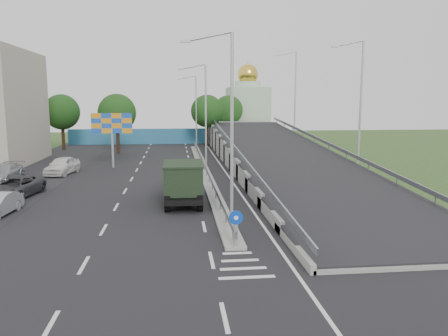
{
  "coord_description": "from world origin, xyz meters",
  "views": [
    {
      "loc": [
        -2.62,
        -16.72,
        6.76
      ],
      "look_at": [
        0.6,
        12.48,
        2.2
      ],
      "focal_mm": 35.0,
      "sensor_mm": 36.0,
      "label": 1
    }
  ],
  "objects": [
    {
      "name": "tree_median_far",
      "position": [
        2.0,
        48.0,
        5.18
      ],
      "size": [
        4.8,
        4.8,
        7.6
      ],
      "color": "black",
      "rests_on": "ground"
    },
    {
      "name": "dump_truck",
      "position": [
        -2.2,
        11.92,
        1.55
      ],
      "size": [
        2.52,
        6.36,
        2.79
      ],
      "rotation": [
        0.0,
        0.0,
        -0.01
      ],
      "color": "black",
      "rests_on": "ground"
    },
    {
      "name": "lamp_post_mid",
      "position": [
        0.11,
        26.0,
        5.81
      ],
      "size": [
        2.74,
        0.18,
        10.08
      ],
      "color": "#B2B5B7",
      "rests_on": "median"
    },
    {
      "name": "median",
      "position": [
        0.0,
        24.0,
        0.1
      ],
      "size": [
        1.0,
        44.0,
        0.2
      ],
      "primitive_type": "cube",
      "color": "gray",
      "rests_on": "ground"
    },
    {
      "name": "lamp_post_far",
      "position": [
        0.11,
        46.0,
        5.81
      ],
      "size": [
        2.74,
        0.18,
        10.08
      ],
      "color": "#B2B5B7",
      "rests_on": "median"
    },
    {
      "name": "billboard",
      "position": [
        -9.0,
        28.0,
        4.19
      ],
      "size": [
        4.0,
        0.24,
        5.5
      ],
      "color": "#B2B5B7",
      "rests_on": "ground"
    },
    {
      "name": "tree_ramp_far",
      "position": [
        6.0,
        55.0,
        5.18
      ],
      "size": [
        4.8,
        4.8,
        7.6
      ],
      "color": "black",
      "rests_on": "ground"
    },
    {
      "name": "overpass_ramp",
      "position": [
        7.5,
        24.0,
        1.75
      ],
      "size": [
        10.0,
        50.0,
        3.5
      ],
      "color": "gray",
      "rests_on": "ground"
    },
    {
      "name": "tree_left_mid",
      "position": [
        -10.0,
        40.0,
        5.18
      ],
      "size": [
        4.8,
        4.8,
        7.6
      ],
      "color": "black",
      "rests_on": "ground"
    },
    {
      "name": "sign_bollard",
      "position": [
        0.0,
        2.17,
        1.03
      ],
      "size": [
        0.64,
        0.23,
        1.67
      ],
      "color": "black",
      "rests_on": "median"
    },
    {
      "name": "parked_car_e",
      "position": [
        -13.11,
        24.44,
        0.81
      ],
      "size": [
        2.69,
        5.02,
        1.62
      ],
      "primitive_type": "imported",
      "rotation": [
        0.0,
        0.0,
        -0.17
      ],
      "color": "silver",
      "rests_on": "ground"
    },
    {
      "name": "parking_strip",
      "position": [
        -16.0,
        20.0,
        0.0
      ],
      "size": [
        8.0,
        90.0,
        0.05
      ],
      "primitive_type": "cube",
      "color": "black",
      "rests_on": "ground"
    },
    {
      "name": "lamp_post_near",
      "position": [
        0.11,
        6.0,
        5.81
      ],
      "size": [
        2.74,
        0.18,
        10.08
      ],
      "color": "#B2B5B7",
      "rests_on": "median"
    },
    {
      "name": "blue_wall",
      "position": [
        -4.0,
        52.0,
        1.2
      ],
      "size": [
        30.0,
        0.5,
        2.4
      ],
      "primitive_type": "cube",
      "color": "teal",
      "rests_on": "ground"
    },
    {
      "name": "church",
      "position": [
        10.0,
        60.0,
        5.31
      ],
      "size": [
        7.0,
        7.0,
        13.8
      ],
      "color": "#B2CCAD",
      "rests_on": "ground"
    },
    {
      "name": "road_surface",
      "position": [
        -3.0,
        20.0,
        0.0
      ],
      "size": [
        26.0,
        90.0,
        0.04
      ],
      "primitive_type": "cube",
      "color": "black",
      "rests_on": "ground"
    },
    {
      "name": "parked_car_d",
      "position": [
        -17.14,
        21.42,
        0.72
      ],
      "size": [
        2.23,
        5.06,
        1.44
      ],
      "primitive_type": "imported",
      "rotation": [
        0.0,
        0.0,
        -0.04
      ],
      "color": "#A0A3A8",
      "rests_on": "ground"
    },
    {
      "name": "tree_left_far",
      "position": [
        -18.0,
        45.0,
        5.18
      ],
      "size": [
        4.8,
        4.8,
        7.6
      ],
      "color": "black",
      "rests_on": "ground"
    },
    {
      "name": "median_guardrail",
      "position": [
        0.0,
        24.0,
        0.75
      ],
      "size": [
        0.09,
        44.0,
        0.71
      ],
      "color": "gray",
      "rests_on": "median"
    },
    {
      "name": "ground",
      "position": [
        0.0,
        0.0,
        0.0
      ],
      "size": [
        160.0,
        160.0,
        0.0
      ],
      "primitive_type": "plane",
      "color": "#2D4C1E",
      "rests_on": "ground"
    },
    {
      "name": "parked_car_c",
      "position": [
        -13.94,
        14.66,
        0.73
      ],
      "size": [
        3.28,
        5.61,
        1.47
      ],
      "primitive_type": "imported",
      "rotation": [
        0.0,
        0.0,
        -0.17
      ],
      "color": "#37383D",
      "rests_on": "ground"
    }
  ]
}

